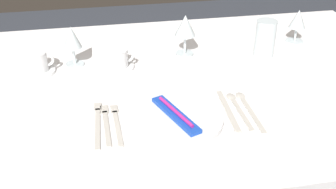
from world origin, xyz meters
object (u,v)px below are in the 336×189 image
(coffee_cup_right, at_px, (117,58))
(wine_glass_left, at_px, (185,27))
(dinner_plate, at_px, (176,119))
(wine_glass_right, at_px, (298,21))
(spoon_dessert, at_px, (247,107))
(wine_glass_centre, at_px, (72,39))
(fork_outer, at_px, (117,123))
(toothbrush_package, at_px, (176,114))
(coffee_cup_left, at_px, (36,61))
(spoon_soup, at_px, (237,106))
(fork_inner, at_px, (106,123))
(fork_salad, at_px, (98,123))
(drink_tumbler, at_px, (265,38))
(dinner_knife, at_px, (228,111))

(coffee_cup_right, relative_size, wine_glass_left, 0.67)
(dinner_plate, distance_m, wine_glass_right, 0.75)
(spoon_dessert, height_order, wine_glass_centre, wine_glass_centre)
(wine_glass_centre, xyz_separation_m, wine_glass_left, (0.41, 0.02, 0.01))
(fork_outer, bearing_deg, dinner_plate, -7.32)
(toothbrush_package, relative_size, fork_outer, 1.02)
(coffee_cup_left, distance_m, wine_glass_left, 0.54)
(spoon_soup, xyz_separation_m, coffee_cup_left, (-0.61, 0.34, 0.04))
(fork_inner, relative_size, fork_salad, 0.89)
(wine_glass_centre, distance_m, wine_glass_right, 0.87)
(toothbrush_package, relative_size, wine_glass_right, 1.55)
(coffee_cup_left, relative_size, wine_glass_centre, 0.70)
(fork_inner, bearing_deg, wine_glass_right, 29.61)
(toothbrush_package, bearing_deg, wine_glass_left, 74.34)
(fork_outer, bearing_deg, coffee_cup_left, 124.69)
(fork_inner, bearing_deg, fork_salad, 165.87)
(fork_outer, xyz_separation_m, wine_glass_left, (0.29, 0.41, 0.11))
(spoon_dessert, relative_size, drink_tumbler, 1.64)
(dinner_knife, height_order, spoon_soup, spoon_soup)
(spoon_soup, bearing_deg, spoon_dessert, -13.65)
(spoon_soup, bearing_deg, fork_inner, -177.53)
(fork_inner, xyz_separation_m, wine_glass_centre, (-0.09, 0.39, 0.10))
(fork_outer, relative_size, drink_tumbler, 1.50)
(wine_glass_right, bearing_deg, dinner_knife, -133.10)
(toothbrush_package, bearing_deg, fork_outer, 172.68)
(toothbrush_package, distance_m, fork_salad, 0.22)
(fork_salad, height_order, dinner_knife, same)
(dinner_plate, height_order, wine_glass_centre, wine_glass_centre)
(dinner_plate, height_order, coffee_cup_right, coffee_cup_right)
(fork_inner, distance_m, fork_salad, 0.02)
(fork_salad, bearing_deg, wine_glass_centre, 99.94)
(spoon_soup, xyz_separation_m, drink_tumbler, (0.22, 0.33, 0.07))
(fork_salad, height_order, coffee_cup_left, coffee_cup_left)
(dinner_plate, bearing_deg, wine_glass_right, 38.77)
(coffee_cup_right, distance_m, drink_tumbler, 0.55)
(spoon_soup, bearing_deg, wine_glass_centre, 142.34)
(wine_glass_left, relative_size, drink_tumbler, 1.14)
(wine_glass_right, bearing_deg, wine_glass_centre, -176.60)
(fork_salad, bearing_deg, dinner_knife, -1.69)
(dinner_plate, relative_size, fork_salad, 1.19)
(spoon_soup, height_order, wine_glass_left, wine_glass_left)
(drink_tumbler, bearing_deg, coffee_cup_left, 179.68)
(wine_glass_centre, bearing_deg, fork_outer, -73.01)
(fork_inner, height_order, coffee_cup_left, coffee_cup_left)
(dinner_plate, xyz_separation_m, spoon_dessert, (0.23, 0.04, -0.01))
(wine_glass_centre, relative_size, drink_tumbler, 1.08)
(dinner_knife, bearing_deg, fork_outer, 179.82)
(spoon_dessert, xyz_separation_m, wine_glass_left, (-0.11, 0.40, 0.11))
(spoon_dessert, height_order, wine_glass_left, wine_glass_left)
(toothbrush_package, xyz_separation_m, drink_tumbler, (0.41, 0.38, 0.04))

